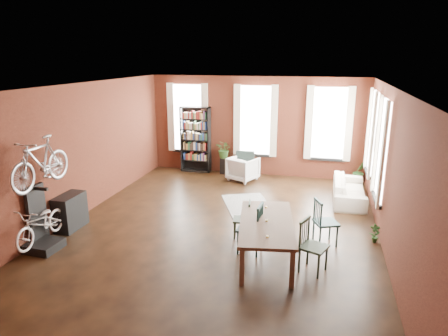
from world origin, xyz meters
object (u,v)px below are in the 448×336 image
(dining_chair_c, at_px, (314,247))
(console_table, at_px, (70,212))
(dining_chair_b, at_px, (242,219))
(white_armchair, at_px, (243,168))
(bookshelf, at_px, (196,140))
(dining_table, at_px, (266,240))
(plant_stand, at_px, (225,166))
(dining_chair_a, at_px, (250,228))
(bike_trainer, at_px, (44,246))
(dining_chair_d, at_px, (326,222))
(bicycle_floor, at_px, (39,207))
(cream_sofa, at_px, (350,186))

(dining_chair_c, bearing_deg, console_table, 105.08)
(dining_chair_b, bearing_deg, white_armchair, -177.19)
(dining_chair_c, height_order, bookshelf, bookshelf)
(dining_table, distance_m, plant_stand, 5.86)
(dining_table, distance_m, dining_chair_a, 0.41)
(dining_chair_c, bearing_deg, white_armchair, 45.86)
(dining_table, bearing_deg, plant_stand, 102.64)
(dining_chair_c, xyz_separation_m, bike_trainer, (-5.32, -0.51, -0.40))
(bike_trainer, bearing_deg, dining_chair_b, 23.10)
(dining_chair_a, xyz_separation_m, console_table, (-4.16, 0.10, -0.11))
(plant_stand, bearing_deg, dining_chair_a, -70.59)
(dining_chair_d, height_order, bicycle_floor, bicycle_floor)
(dining_chair_d, distance_m, bike_trainer, 5.79)
(console_table, bearing_deg, dining_table, -3.34)
(dining_table, bearing_deg, bicycle_floor, -179.65)
(dining_chair_a, relative_size, bicycle_floor, 0.69)
(dining_table, bearing_deg, dining_chair_b, 119.67)
(dining_chair_a, xyz_separation_m, white_armchair, (-1.12, 4.68, -0.10))
(dining_chair_b, height_order, white_armchair, white_armchair)
(dining_chair_c, xyz_separation_m, white_armchair, (-2.38, 5.15, -0.08))
(dining_chair_a, xyz_separation_m, plant_stand, (-1.86, 5.27, -0.24))
(bicycle_floor, bearing_deg, dining_chair_b, 20.22)
(console_table, bearing_deg, dining_chair_b, 7.79)
(cream_sofa, bearing_deg, dining_chair_c, 168.83)
(dining_table, height_order, console_table, console_table)
(cream_sofa, bearing_deg, bicycle_floor, 126.36)
(dining_chair_b, xyz_separation_m, bike_trainer, (-3.77, -1.61, -0.32))
(bicycle_floor, bearing_deg, bookshelf, 76.83)
(dining_chair_c, relative_size, cream_sofa, 0.47)
(dining_chair_c, bearing_deg, dining_chair_b, 75.87)
(dining_chair_b, bearing_deg, cream_sofa, 132.83)
(dining_chair_d, xyz_separation_m, bicycle_floor, (-5.56, -1.66, 0.42))
(bookshelf, xyz_separation_m, bike_trainer, (-1.18, -6.28, -1.01))
(dining_chair_a, distance_m, bicycle_floor, 4.22)
(dining_chair_d, height_order, cream_sofa, dining_chair_d)
(console_table, xyz_separation_m, plant_stand, (2.31, 5.16, -0.14))
(white_armchair, relative_size, cream_sofa, 0.40)
(dining_chair_b, distance_m, white_armchair, 4.14)
(dining_chair_b, bearing_deg, console_table, -90.93)
(console_table, relative_size, bicycle_floor, 0.55)
(dining_table, distance_m, dining_chair_d, 1.43)
(dining_chair_a, bearing_deg, dining_chair_b, -151.22)
(dining_chair_d, relative_size, bicycle_floor, 0.67)
(white_armchair, bearing_deg, bicycle_floor, 86.33)
(white_armchair, height_order, console_table, white_armchair)
(cream_sofa, bearing_deg, dining_chair_a, 150.17)
(cream_sofa, distance_m, bicycle_floor, 7.67)
(bike_trainer, distance_m, plant_stand, 6.62)
(console_table, bearing_deg, bike_trainer, -84.43)
(plant_stand, bearing_deg, cream_sofa, -23.00)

